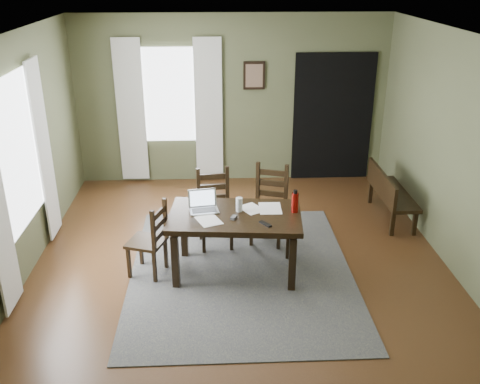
{
  "coord_description": "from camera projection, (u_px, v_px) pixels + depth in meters",
  "views": [
    {
      "loc": [
        -0.27,
        -5.47,
        3.38
      ],
      "look_at": [
        0.0,
        0.3,
        0.9
      ],
      "focal_mm": 40.0,
      "sensor_mm": 36.0,
      "label": 1
    }
  ],
  "objects": [
    {
      "name": "ground",
      "position": [
        241.0,
        272.0,
        6.37
      ],
      "size": [
        5.0,
        6.0,
        0.01
      ],
      "color": "#492C16"
    },
    {
      "name": "computer_mouse",
      "position": [
        234.0,
        218.0,
        5.94
      ],
      "size": [
        0.08,
        0.1,
        0.03
      ],
      "primitive_type": "cube",
      "rotation": [
        0.0,
        0.0,
        -0.43
      ],
      "color": "#3F3F42",
      "rests_on": "dining_table"
    },
    {
      "name": "room_shell",
      "position": [
        241.0,
        125.0,
        5.66
      ],
      "size": [
        5.02,
        6.02,
        2.71
      ],
      "color": "#555B3B",
      "rests_on": "ground"
    },
    {
      "name": "drinking_glass",
      "position": [
        239.0,
        205.0,
        6.1
      ],
      "size": [
        0.08,
        0.08,
        0.17
      ],
      "primitive_type": "cylinder",
      "rotation": [
        0.0,
        0.0,
        0.03
      ],
      "color": "silver",
      "rests_on": "dining_table"
    },
    {
      "name": "chair_back_left",
      "position": [
        215.0,
        209.0,
        6.82
      ],
      "size": [
        0.49,
        0.49,
        0.99
      ],
      "rotation": [
        0.0,
        0.0,
        0.13
      ],
      "color": "black",
      "rests_on": "rug"
    },
    {
      "name": "paper_d",
      "position": [
        270.0,
        208.0,
        6.2
      ],
      "size": [
        0.26,
        0.34,
        0.0
      ],
      "primitive_type": "cube",
      "rotation": [
        0.0,
        0.0,
        -0.02
      ],
      "color": "white",
      "rests_on": "dining_table"
    },
    {
      "name": "window_back",
      "position": [
        169.0,
        95.0,
        8.48
      ],
      "size": [
        1.0,
        0.01,
        1.5
      ],
      "color": "white",
      "rests_on": "ground"
    },
    {
      "name": "bench",
      "position": [
        389.0,
        191.0,
        7.54
      ],
      "size": [
        0.4,
        1.25,
        0.71
      ],
      "rotation": [
        0.0,
        0.0,
        1.57
      ],
      "color": "black",
      "rests_on": "ground"
    },
    {
      "name": "dining_table",
      "position": [
        235.0,
        221.0,
        6.1
      ],
      "size": [
        1.57,
        1.03,
        0.75
      ],
      "rotation": [
        0.0,
        0.0,
        -0.09
      ],
      "color": "black",
      "rests_on": "rug"
    },
    {
      "name": "chair_back_right",
      "position": [
        269.0,
        205.0,
        6.91
      ],
      "size": [
        0.55,
        0.55,
        1.01
      ],
      "rotation": [
        0.0,
        0.0,
        -0.3
      ],
      "color": "black",
      "rests_on": "rug"
    },
    {
      "name": "laptop",
      "position": [
        203.0,
        205.0,
        6.16
      ],
      "size": [
        0.36,
        0.3,
        0.22
      ],
      "rotation": [
        0.0,
        0.0,
        0.16
      ],
      "color": "#B7B7BC",
      "rests_on": "dining_table"
    },
    {
      "name": "doorway_back",
      "position": [
        333.0,
        118.0,
        8.75
      ],
      "size": [
        1.3,
        0.03,
        2.1
      ],
      "color": "black",
      "rests_on": "ground"
    },
    {
      "name": "framed_picture",
      "position": [
        254.0,
        76.0,
        8.42
      ],
      "size": [
        0.34,
        0.03,
        0.44
      ],
      "color": "black",
      "rests_on": "ground"
    },
    {
      "name": "curtain_left_far",
      "position": [
        44.0,
        151.0,
        6.73
      ],
      "size": [
        0.03,
        0.48,
        2.3
      ],
      "color": "silver",
      "rests_on": "ground"
    },
    {
      "name": "rug",
      "position": [
        241.0,
        271.0,
        6.37
      ],
      "size": [
        2.6,
        3.2,
        0.01
      ],
      "color": "#444444",
      "rests_on": "ground"
    },
    {
      "name": "curtain_back_left",
      "position": [
        131.0,
        112.0,
        8.53
      ],
      "size": [
        0.44,
        0.03,
        2.3
      ],
      "color": "silver",
      "rests_on": "ground"
    },
    {
      "name": "paper_a",
      "position": [
        209.0,
        220.0,
        5.91
      ],
      "size": [
        0.33,
        0.37,
        0.0
      ],
      "primitive_type": "cube",
      "rotation": [
        0.0,
        0.0,
        0.41
      ],
      "color": "white",
      "rests_on": "dining_table"
    },
    {
      "name": "water_bottle",
      "position": [
        295.0,
        202.0,
        6.07
      ],
      "size": [
        0.09,
        0.09,
        0.27
      ],
      "rotation": [
        0.0,
        0.0,
        0.14
      ],
      "color": "#A2120C",
      "rests_on": "dining_table"
    },
    {
      "name": "curtain_back_right",
      "position": [
        209.0,
        111.0,
        8.58
      ],
      "size": [
        0.44,
        0.03,
        2.3
      ],
      "color": "silver",
      "rests_on": "ground"
    },
    {
      "name": "paper_c",
      "position": [
        251.0,
        209.0,
        6.19
      ],
      "size": [
        0.34,
        0.36,
        0.0
      ],
      "primitive_type": "cube",
      "rotation": [
        0.0,
        0.0,
        0.55
      ],
      "color": "white",
      "rests_on": "dining_table"
    },
    {
      "name": "chair_end",
      "position": [
        150.0,
        240.0,
        6.14
      ],
      "size": [
        0.5,
        0.5,
        0.91
      ],
      "rotation": [
        0.0,
        0.0,
        -1.89
      ],
      "color": "black",
      "rests_on": "rug"
    },
    {
      "name": "window_left",
      "position": [
        16.0,
        154.0,
        5.87
      ],
      "size": [
        0.01,
        1.3,
        1.7
      ],
      "color": "white",
      "rests_on": "ground"
    },
    {
      "name": "tv_remote",
      "position": [
        265.0,
        224.0,
        5.81
      ],
      "size": [
        0.13,
        0.16,
        0.02
      ],
      "primitive_type": "cube",
      "rotation": [
        0.0,
        0.0,
        0.62
      ],
      "color": "black",
      "rests_on": "dining_table"
    }
  ]
}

